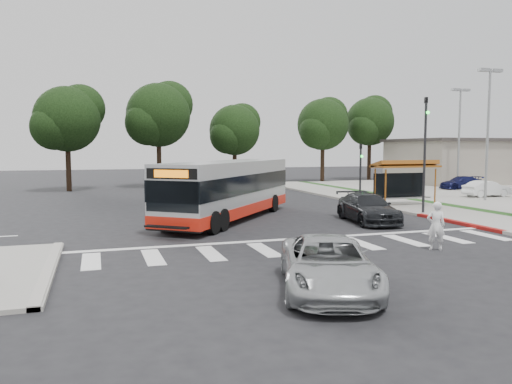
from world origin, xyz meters
name	(u,v)px	position (x,y,z in m)	size (l,w,h in m)	color
ground	(270,227)	(0.00, 0.00, 0.00)	(140.00, 140.00, 0.00)	black
sidewalk_east	(381,201)	(11.00, 8.00, 0.06)	(4.00, 40.00, 0.12)	gray
curb_east	(356,202)	(9.00, 8.00, 0.07)	(0.30, 40.00, 0.15)	#9E9991
curb_east_red	(457,223)	(9.00, -2.00, 0.08)	(0.32, 6.00, 0.15)	maroon
parking_lot	(498,194)	(23.00, 10.00, 0.05)	(18.00, 36.00, 0.10)	gray
commercial_building	(466,162)	(30.00, 22.00, 2.20)	(14.00, 10.00, 4.40)	gray
building_roof_cap	(466,140)	(30.00, 22.00, 4.55)	(14.60, 10.60, 0.30)	#383330
crosswalk_ladder	(314,246)	(0.00, -5.00, 0.01)	(18.00, 2.60, 0.01)	silver
bus_shelter	(404,170)	(10.80, 5.10, 2.35)	(4.20, 1.60, 2.86)	#985319
traffic_signal_ne_tall	(425,145)	(9.60, 1.49, 3.88)	(0.18, 0.37, 6.50)	black
traffic_signal_ne_short	(361,166)	(9.60, 8.49, 2.48)	(0.18, 0.37, 4.00)	black
lot_light_front	(488,116)	(18.00, 6.00, 5.91)	(1.90, 0.35, 9.01)	gray
lot_light_mid	(459,124)	(24.00, 16.00, 5.91)	(1.90, 0.35, 9.01)	gray
tree_ne_a	(323,124)	(16.08, 28.06, 6.39)	(6.16, 5.74, 9.30)	black
tree_ne_b	(370,121)	(23.08, 30.06, 6.92)	(6.16, 5.74, 10.02)	black
tree_north_a	(159,114)	(-1.92, 26.07, 6.92)	(6.60, 6.15, 10.17)	black
tree_north_b	(235,129)	(6.07, 28.06, 5.66)	(5.72, 5.33, 8.43)	black
tree_north_c	(68,118)	(-9.92, 24.06, 6.29)	(6.16, 5.74, 9.30)	black
transit_bus	(229,190)	(-1.22, 3.00, 1.52)	(2.54, 11.74, 3.03)	#A5A8AA
pedestrian	(436,226)	(3.94, -6.91, 0.89)	(0.65, 0.43, 1.78)	white
dark_sedan	(368,208)	(5.15, -0.08, 0.72)	(2.01, 4.94, 1.43)	black
silver_suv_south	(328,265)	(-2.13, -10.49, 0.69)	(2.30, 5.00, 1.39)	#B1B4B6
parked_car_1	(487,189)	(20.00, 8.03, 0.70)	(1.26, 3.62, 1.19)	white
parked_car_3	(461,183)	(23.07, 14.48, 0.67)	(1.59, 3.91, 1.13)	#131643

